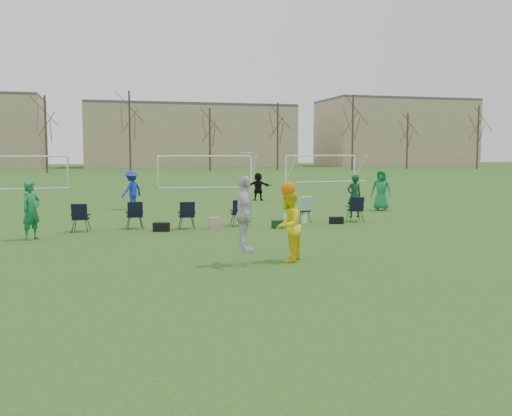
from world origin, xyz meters
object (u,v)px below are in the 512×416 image
object	(u,v)px
goal_right	(321,161)
goal_left	(16,163)
fielder_green_far	(381,190)
center_contest	(269,220)
fielder_black	(258,187)
fielder_green_near	(31,210)
fielder_blue	(132,190)
goal_mid	(205,162)

from	to	relation	value
goal_right	goal_left	bearing A→B (deg)	-179.25
fielder_green_far	center_contest	size ratio (longest dim) A/B	0.71
center_contest	fielder_black	bearing A→B (deg)	75.71
fielder_green_near	fielder_black	xyz separation A→B (m)	(10.50, 12.20, -0.12)
fielder_blue	fielder_green_far	world-z (taller)	fielder_green_far
fielder_black	fielder_blue	bearing A→B (deg)	48.89
goal_right	fielder_black	bearing A→B (deg)	-128.35
goal_left	fielder_green_far	bearing A→B (deg)	-54.70
fielder_blue	fielder_green_far	distance (m)	11.68
fielder_blue	goal_mid	bearing A→B (deg)	-154.13
fielder_blue	goal_left	size ratio (longest dim) A/B	0.25
goal_left	goal_right	bearing A→B (deg)	3.75
fielder_green_far	goal_right	xyz separation A→B (m)	(7.24, 26.11, 0.98)
fielder_green_far	fielder_blue	bearing A→B (deg)	-161.33
center_contest	goal_right	world-z (taller)	center_contest
fielder_blue	fielder_black	xyz separation A→B (m)	(7.08, 3.31, -0.14)
goal_mid	fielder_green_near	bearing A→B (deg)	-107.02
fielder_green_far	center_contest	distance (m)	13.83
center_contest	fielder_green_far	bearing A→B (deg)	51.74
fielder_blue	goal_right	world-z (taller)	goal_right
fielder_black	goal_right	world-z (taller)	goal_right
goal_left	fielder_green_near	bearing A→B (deg)	-86.33
fielder_black	goal_left	bearing A→B (deg)	-22.33
goal_left	goal_mid	distance (m)	14.14
fielder_green_near	goal_left	distance (m)	27.85
goal_left	goal_right	size ratio (longest dim) A/B	1.01
goal_mid	goal_right	world-z (taller)	same
goal_right	goal_mid	bearing A→B (deg)	-161.43
fielder_green_far	center_contest	bearing A→B (deg)	-92.16
goal_left	goal_right	world-z (taller)	same
fielder_black	goal_mid	bearing A→B (deg)	-63.17
goal_right	fielder_green_near	bearing A→B (deg)	-132.68
fielder_green_near	goal_mid	distance (m)	27.35
goal_mid	center_contest	bearing A→B (deg)	-93.00
fielder_green_far	fielder_black	size ratio (longest dim) A/B	1.22
fielder_green_near	goal_right	size ratio (longest dim) A/B	0.25
fielder_green_near	goal_mid	bearing A→B (deg)	19.89
fielder_black	goal_mid	xyz separation A→B (m)	(-0.69, 13.31, 1.15)
fielder_green_far	goal_mid	world-z (taller)	goal_mid
fielder_blue	fielder_black	distance (m)	7.81
center_contest	goal_right	distance (m)	40.22
goal_left	goal_mid	size ratio (longest dim) A/B	1.00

